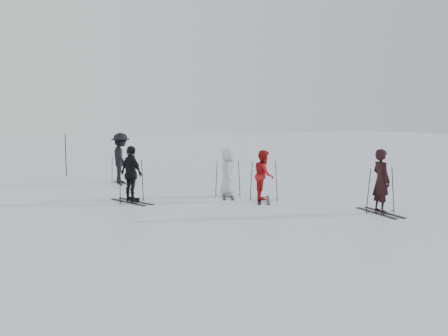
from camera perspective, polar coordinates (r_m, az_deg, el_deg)
name	(u,v)px	position (r m, az deg, el deg)	size (l,w,h in m)	color
ground	(239,204)	(15.16, 1.70, -4.11)	(120.00, 120.00, 0.00)	silver
skier_near_dark	(381,182)	(14.22, 17.51, -1.51)	(0.63, 0.41, 1.73)	black
skier_red	(264,176)	(15.70, 4.58, -0.89)	(0.76, 0.59, 1.57)	#AB1315
skier_grey	(228,173)	(16.47, 0.44, -0.57)	(0.76, 0.50, 1.56)	silver
skier_uphill_left	(131,175)	(15.57, -10.53, -0.75)	(1.00, 0.42, 1.71)	black
skier_uphill_far	(121,158)	(20.16, -11.71, 1.08)	(1.28, 0.73, 1.97)	black
skis_near_dark	(381,190)	(14.25, 17.48, -2.38)	(0.94, 1.77, 1.29)	black
skis_red	(264,180)	(15.72, 4.58, -1.39)	(0.93, 1.76, 1.29)	black
skis_grey	(228,178)	(16.49, 0.44, -1.13)	(0.89, 1.69, 1.23)	black
skis_uphill_left	(132,181)	(15.59, -10.52, -1.45)	(0.96, 1.82, 1.33)	black
skis_uphill_far	(121,169)	(20.19, -11.68, -0.08)	(0.84, 1.59, 1.16)	black
piste_marker	(66,155)	(23.17, -17.63, 1.39)	(0.04, 0.04, 1.87)	black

